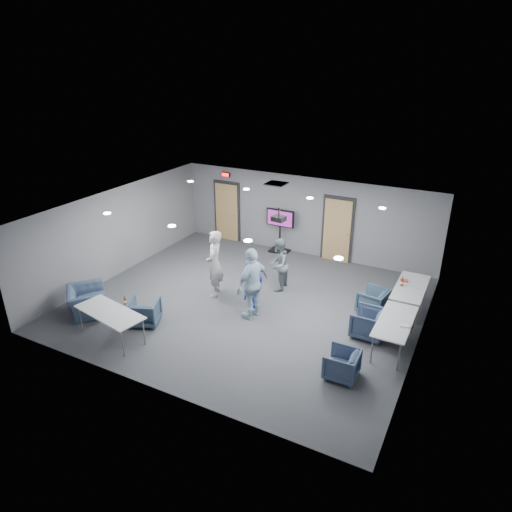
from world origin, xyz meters
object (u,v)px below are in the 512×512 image
at_px(person_b, 278,265).
at_px(chair_front_a, 145,312).
at_px(chair_right_a, 373,301).
at_px(table_front_left, 110,313).
at_px(person_c, 252,283).
at_px(tv_stand, 280,228).
at_px(chair_right_b, 368,323).
at_px(bottle_front, 125,301).
at_px(chair_front_b, 87,301).
at_px(table_right_a, 411,288).
at_px(person_a, 214,264).
at_px(person_d, 254,285).
at_px(table_right_b, 395,322).
at_px(chair_right_c, 342,364).
at_px(projector, 279,218).
at_px(bottle_right, 402,282).

xyz_separation_m(person_b, chair_front_a, (-2.22, -3.26, -0.46)).
height_order(chair_right_a, table_front_left, table_front_left).
relative_size(person_c, tv_stand, 1.26).
height_order(chair_right_b, bottle_front, bottle_front).
height_order(chair_front_a, tv_stand, tv_stand).
distance_m(chair_front_b, table_right_a, 8.54).
height_order(person_a, person_d, person_a).
relative_size(chair_right_a, table_right_b, 0.41).
height_order(person_b, table_right_b, person_b).
bearing_deg(chair_right_b, chair_front_b, -70.10).
distance_m(chair_front_b, bottle_front, 1.60).
bearing_deg(chair_right_a, table_front_left, -42.09).
height_order(person_a, chair_right_c, person_a).
bearing_deg(chair_front_a, chair_right_c, 159.08).
bearing_deg(bottle_front, table_front_left, -102.61).
bearing_deg(tv_stand, chair_front_b, -114.22).
bearing_deg(chair_front_b, chair_front_a, -129.23).
bearing_deg(bottle_front, projector, 50.05).
bearing_deg(chair_front_a, table_front_left, 49.70).
relative_size(person_a, bottle_front, 8.13).
bearing_deg(table_right_b, table_front_left, 114.05).
bearing_deg(person_c, projector, -177.45).
distance_m(chair_right_a, table_right_b, 1.67).
bearing_deg(table_right_b, person_d, 87.62).
height_order(person_c, chair_right_b, person_c).
relative_size(chair_right_c, bottle_front, 2.94).
distance_m(person_a, tv_stand, 3.73).
bearing_deg(table_right_a, person_a, 107.38).
bearing_deg(tv_stand, chair_right_c, -54.31).
distance_m(chair_right_c, table_right_b, 1.79).
height_order(chair_right_b, table_right_a, table_right_a).
distance_m(chair_right_c, bottle_right, 3.50).
bearing_deg(table_front_left, chair_front_b, 168.08).
distance_m(chair_right_c, bottle_front, 5.34).
bearing_deg(chair_right_a, person_a, -65.75).
relative_size(table_right_b, projector, 4.98).
height_order(table_right_a, bottle_right, bottle_right).
distance_m(person_a, chair_front_a, 2.37).
distance_m(table_front_left, tv_stand, 6.88).
relative_size(chair_right_a, table_front_left, 0.38).
relative_size(table_right_a, table_front_left, 0.94).
xyz_separation_m(chair_right_b, chair_front_b, (-6.88, -2.34, 0.00)).
bearing_deg(chair_right_a, table_right_b, 40.68).
height_order(chair_right_c, chair_front_b, chair_front_b).
distance_m(chair_right_a, chair_front_b, 7.56).
height_order(table_right_a, tv_stand, tv_stand).
xyz_separation_m(table_right_b, tv_stand, (-4.76, 4.02, 0.18)).
xyz_separation_m(person_d, table_right_a, (3.75, 1.74, -0.01)).
xyz_separation_m(person_a, chair_right_a, (4.24, 1.09, -0.63)).
height_order(chair_right_a, projector, projector).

